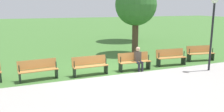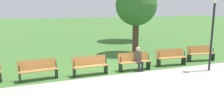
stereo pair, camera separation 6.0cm
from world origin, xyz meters
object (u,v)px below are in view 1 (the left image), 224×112
bench_2 (134,61)px  tree_0 (136,5)px  bench_3 (90,65)px  lamp_post (213,19)px  bench_4 (38,69)px  bench_1 (171,57)px  bench_0 (200,53)px  person_seated (138,58)px

bench_2 → tree_0: (-2.04, -3.80, 2.81)m
bench_2 → bench_3: (2.35, 0.00, 0.00)m
bench_2 → lamp_post: size_ratio=0.46×
bench_2 → lamp_post: 4.36m
bench_4 → lamp_post: size_ratio=0.47×
bench_1 → bench_0: bearing=-168.0°
bench_1 → bench_2: 2.35m
bench_2 → lamp_post: (-3.50, 1.51, 2.11)m
bench_1 → bench_3: (4.69, 0.14, 0.00)m
bench_0 → bench_4: (9.37, 0.28, 0.00)m
tree_0 → lamp_post: (-1.46, 5.31, -0.70)m
bench_3 → lamp_post: (-5.85, 1.51, 2.11)m
bench_3 → lamp_post: lamp_post is taller
bench_2 → bench_4: size_ratio=0.99×
bench_2 → tree_0: 5.15m
bench_3 → tree_0: 6.45m
bench_0 → bench_4: bearing=10.3°
bench_0 → lamp_post: bearing=67.3°
bench_3 → tree_0: size_ratio=0.36×
lamp_post → bench_1: bearing=-54.9°
bench_1 → bench_3: bearing=6.9°
bench_1 → tree_0: bearing=-80.2°
bench_2 → bench_3: same height
bench_0 → tree_0: bearing=-43.5°
person_seated → tree_0: bearing=-113.8°
bench_2 → bench_4: (4.69, -0.14, 0.00)m
lamp_post → bench_2: bearing=-23.3°
bench_2 → bench_4: same height
bench_4 → person_seated: (-4.85, 0.29, 0.17)m
bench_0 → person_seated: bearing=15.7°
bench_3 → lamp_post: 6.40m
bench_1 → tree_0: 4.62m
bench_1 → lamp_post: size_ratio=0.47×
bench_4 → tree_0: bearing=-156.6°
bench_3 → bench_1: bearing=180.0°
bench_0 → tree_0: 5.12m
bench_2 → bench_4: 4.69m
bench_0 → bench_4: 9.37m
bench_0 → person_seated: (4.51, 0.57, 0.17)m
bench_1 → bench_4: 7.03m
bench_3 → bench_0: bearing=-178.3°
bench_0 → bench_3: size_ratio=1.02×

